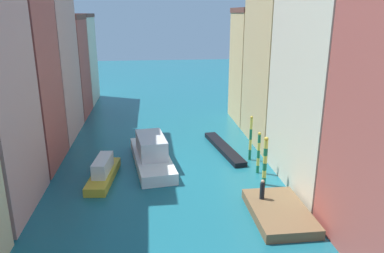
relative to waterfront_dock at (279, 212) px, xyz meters
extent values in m
plane|color=#196070|center=(-7.75, 16.16, -0.35)|extent=(154.00, 154.00, 0.00)
cube|color=#B25147|center=(-21.50, 11.94, 9.92)|extent=(7.50, 7.63, 20.56)
cube|color=tan|center=(-21.50, 20.94, 10.28)|extent=(7.50, 9.75, 21.27)
cube|color=#B25147|center=(-21.50, 30.07, 6.23)|extent=(7.50, 7.59, 13.17)
cube|color=brown|center=(-21.50, 30.07, 13.16)|extent=(7.65, 7.74, 0.68)
cube|color=beige|center=(-21.50, 38.52, 6.34)|extent=(7.50, 8.32, 13.38)
cube|color=brown|center=(-21.50, 38.52, 13.31)|extent=(7.65, 8.49, 0.56)
cube|color=beige|center=(6.00, 5.19, 9.45)|extent=(7.50, 11.06, 19.60)
cube|color=#DBB77A|center=(6.00, 15.90, 8.13)|extent=(7.50, 9.76, 16.96)
cube|color=#DBB77A|center=(6.00, 24.78, 6.67)|extent=(7.50, 7.37, 14.04)
cube|color=brown|center=(6.00, 24.78, 14.00)|extent=(7.65, 7.52, 0.62)
cube|color=brown|center=(0.00, 0.00, 0.00)|extent=(3.90, 6.33, 0.71)
cylinder|color=black|center=(-0.85, 1.49, 0.99)|extent=(0.36, 0.36, 1.28)
sphere|color=tan|center=(-0.85, 1.49, 1.77)|extent=(0.26, 0.26, 0.26)
cylinder|color=#197247|center=(0.46, 5.16, -0.02)|extent=(0.34, 0.34, 0.66)
cylinder|color=#E5D14C|center=(0.46, 5.16, 0.64)|extent=(0.34, 0.34, 0.66)
cylinder|color=#197247|center=(0.46, 5.16, 1.30)|extent=(0.34, 0.34, 0.66)
cylinder|color=#E5D14C|center=(0.46, 5.16, 1.97)|extent=(0.34, 0.34, 0.66)
cylinder|color=#197247|center=(0.46, 5.16, 2.63)|extent=(0.34, 0.34, 0.66)
cylinder|color=#E5D14C|center=(0.46, 5.16, 3.29)|extent=(0.34, 0.34, 0.66)
sphere|color=gold|center=(0.46, 5.16, 3.76)|extent=(0.37, 0.37, 0.37)
cylinder|color=#197247|center=(0.63, 7.58, 0.01)|extent=(0.26, 0.26, 0.73)
cylinder|color=#E5D14C|center=(0.63, 7.58, 0.74)|extent=(0.26, 0.26, 0.73)
cylinder|color=#197247|center=(0.63, 7.58, 1.48)|extent=(0.26, 0.26, 0.73)
cylinder|color=#E5D14C|center=(0.63, 7.58, 2.21)|extent=(0.26, 0.26, 0.73)
cylinder|color=#197247|center=(0.63, 7.58, 2.94)|extent=(0.26, 0.26, 0.73)
sphere|color=gold|center=(0.63, 7.58, 3.41)|extent=(0.29, 0.29, 0.29)
cylinder|color=#197247|center=(0.73, 10.72, 0.18)|extent=(0.26, 0.26, 1.07)
cylinder|color=#E5D14C|center=(0.73, 10.72, 1.25)|extent=(0.26, 0.26, 1.07)
cylinder|color=#197247|center=(0.73, 10.72, 2.32)|extent=(0.26, 0.26, 1.07)
cylinder|color=#E5D14C|center=(0.73, 10.72, 3.39)|extent=(0.26, 0.26, 1.07)
sphere|color=gold|center=(0.73, 10.72, 4.03)|extent=(0.29, 0.29, 0.29)
cube|color=white|center=(-8.97, 10.74, 0.16)|extent=(4.46, 10.64, 1.03)
cube|color=silver|center=(-8.97, 10.74, 1.59)|extent=(3.08, 5.16, 1.81)
cube|color=black|center=(-1.31, 13.59, -0.11)|extent=(2.72, 9.71, 0.49)
cube|color=gold|center=(-13.21, 7.72, 0.01)|extent=(2.49, 6.87, 0.73)
cube|color=silver|center=(-13.21, 7.72, 1.01)|extent=(1.55, 3.73, 1.28)
camera|label=1|loc=(-8.87, -22.42, 13.65)|focal=34.35mm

